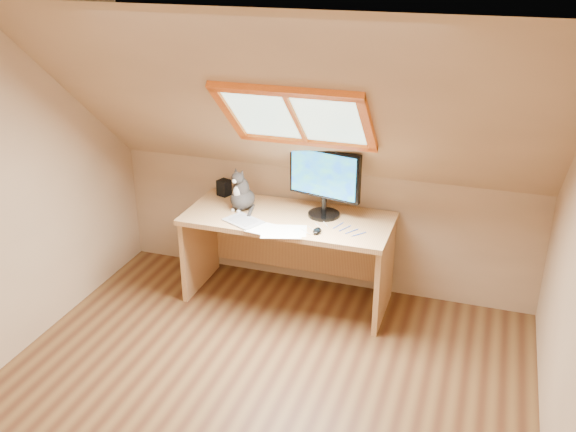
% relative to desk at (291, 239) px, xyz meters
% --- Properties ---
extents(ground, '(3.50, 3.50, 0.00)m').
position_rel_desk_xyz_m(ground, '(0.17, -1.45, -0.51)').
color(ground, brown).
rests_on(ground, ground).
extents(room_shell, '(3.52, 3.52, 2.41)m').
position_rel_desk_xyz_m(room_shell, '(0.17, -1.54, 0.92)').
color(room_shell, tan).
rests_on(room_shell, ground).
extents(desk, '(1.61, 0.70, 0.73)m').
position_rel_desk_xyz_m(desk, '(0.00, 0.00, 0.00)').
color(desk, tan).
rests_on(desk, ground).
extents(monitor, '(0.58, 0.25, 0.54)m').
position_rel_desk_xyz_m(monitor, '(0.26, 0.03, 0.53)').
color(monitor, black).
rests_on(monitor, desk).
extents(cat, '(0.25, 0.27, 0.35)m').
position_rel_desk_xyz_m(cat, '(-0.39, -0.04, 0.35)').
color(cat, '#3B3735').
rests_on(cat, desk).
extents(desk_speaker, '(0.12, 0.12, 0.13)m').
position_rel_desk_xyz_m(desk_speaker, '(-0.64, 0.18, 0.29)').
color(desk_speaker, black).
rests_on(desk_speaker, desk).
extents(graphics_tablet, '(0.34, 0.30, 0.01)m').
position_rel_desk_xyz_m(graphics_tablet, '(-0.29, -0.27, 0.23)').
color(graphics_tablet, '#B2B2B7').
rests_on(graphics_tablet, desk).
extents(mouse, '(0.06, 0.10, 0.03)m').
position_rel_desk_xyz_m(mouse, '(0.30, -0.28, 0.24)').
color(mouse, black).
rests_on(mouse, desk).
extents(papers, '(0.35, 0.30, 0.01)m').
position_rel_desk_xyz_m(papers, '(-0.01, -0.33, 0.23)').
color(papers, white).
rests_on(papers, desk).
extents(cables, '(0.51, 0.26, 0.01)m').
position_rel_desk_xyz_m(cables, '(0.41, -0.19, 0.23)').
color(cables, silver).
rests_on(cables, desk).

